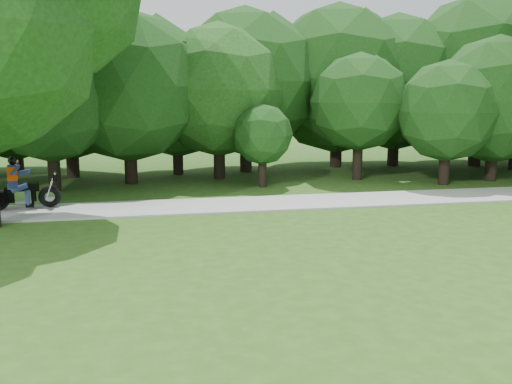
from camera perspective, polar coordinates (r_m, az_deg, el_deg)
name	(u,v)px	position (r m, az deg, el deg)	size (l,w,h in m)	color
ground	(498,285)	(11.65, 23.04, -8.51)	(100.00, 100.00, 0.00)	#2A5017
walkway	(349,200)	(18.56, 9.26, -0.82)	(60.00, 2.20, 0.06)	#A4A49F
tree_line	(314,85)	(24.76, 5.78, 10.58)	(39.24, 11.49, 7.81)	black
touring_motorcycle	(19,190)	(18.13, -22.64, 0.18)	(2.08, 0.85, 1.59)	black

